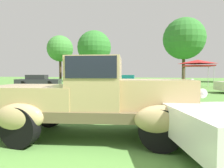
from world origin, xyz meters
TOP-DOWN VIEW (x-y plane):
  - ground_plane at (0.00, 0.00)m, footprint 120.00×120.00m
  - feature_pickup_truck at (-0.12, 0.59)m, footprint 4.51×2.42m
  - show_car_charcoal at (-10.61, 13.43)m, footprint 4.42×2.85m
  - show_car_teal at (-1.97, 13.73)m, footprint 4.17×2.09m
  - spectator_near_truck at (-2.27, 5.00)m, footprint 0.34×0.45m
  - canopy_tent_left_field at (-5.56, 18.20)m, footprint 3.38×3.38m
  - canopy_tent_center_field at (4.51, 17.87)m, footprint 2.77×2.77m
  - treeline_far_left at (-17.39, 29.61)m, footprint 4.78×4.78m
  - treeline_mid_left at (-10.00, 27.70)m, footprint 5.58×5.58m
  - treeline_center at (4.09, 28.44)m, footprint 6.24×6.24m

SIDE VIEW (x-z plane):
  - ground_plane at x=0.00m, z-range 0.00..0.00m
  - show_car_teal at x=-1.97m, z-range -0.01..1.21m
  - show_car_charcoal at x=-10.61m, z-range -0.01..1.21m
  - feature_pickup_truck at x=-0.12m, z-range 0.02..1.72m
  - spectator_near_truck at x=-2.27m, z-range 0.07..1.76m
  - canopy_tent_center_field at x=4.51m, z-range 1.07..3.78m
  - canopy_tent_left_field at x=-5.56m, z-range 1.07..3.78m
  - treeline_mid_left at x=-10.00m, z-range 1.40..9.81m
  - treeline_far_left at x=-17.39m, z-range 1.74..10.04m
  - treeline_center at x=4.09m, z-range 1.71..11.41m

